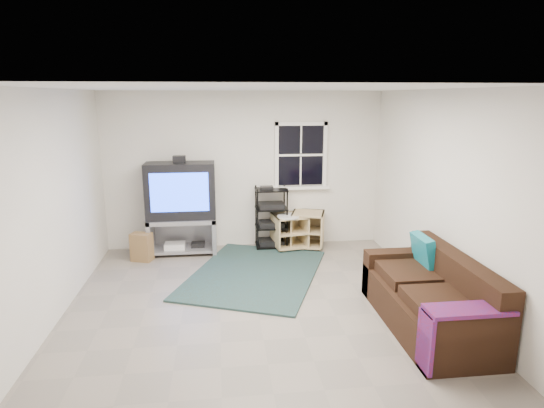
{
  "coord_description": "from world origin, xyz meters",
  "views": [
    {
      "loc": [
        -0.42,
        -5.22,
        2.52
      ],
      "look_at": [
        0.24,
        0.4,
        1.17
      ],
      "focal_mm": 30.0,
      "sensor_mm": 36.0,
      "label": 1
    }
  ],
  "objects": [
    {
      "name": "room",
      "position": [
        0.95,
        2.27,
        1.48
      ],
      "size": [
        4.6,
        4.62,
        4.6
      ],
      "color": "gray",
      "rests_on": "ground"
    },
    {
      "name": "tv_unit",
      "position": [
        -1.04,
        2.01,
        0.88
      ],
      "size": [
        1.09,
        0.55,
        1.6
      ],
      "color": "gray",
      "rests_on": "ground"
    },
    {
      "name": "av_rack",
      "position": [
        0.43,
        2.09,
        0.46
      ],
      "size": [
        0.53,
        0.38,
        1.05
      ],
      "color": "black",
      "rests_on": "ground"
    },
    {
      "name": "side_table_left",
      "position": [
        1.05,
        2.06,
        0.33
      ],
      "size": [
        0.65,
        0.65,
        0.61
      ],
      "rotation": [
        0.0,
        0.0,
        -0.3
      ],
      "color": "tan",
      "rests_on": "ground"
    },
    {
      "name": "side_table_right",
      "position": [
        0.72,
        2.04,
        0.34
      ],
      "size": [
        0.61,
        0.61,
        0.61
      ],
      "rotation": [
        0.0,
        0.0,
        0.17
      ],
      "color": "tan",
      "rests_on": "ground"
    },
    {
      "name": "sofa",
      "position": [
        1.88,
        -0.8,
        0.31
      ],
      "size": [
        0.87,
        1.95,
        0.89
      ],
      "color": "black",
      "rests_on": "ground"
    },
    {
      "name": "shag_rug",
      "position": [
        0.05,
        0.92,
        0.01
      ],
      "size": [
        2.42,
        2.78,
        0.03
      ],
      "primitive_type": "cube",
      "rotation": [
        0.0,
        0.0,
        -0.37
      ],
      "color": "black",
      "rests_on": "ground"
    },
    {
      "name": "paper_bag",
      "position": [
        -1.65,
        1.7,
        0.22
      ],
      "size": [
        0.36,
        0.29,
        0.44
      ],
      "primitive_type": "cube",
      "rotation": [
        0.0,
        0.0,
        -0.33
      ],
      "color": "brown",
      "rests_on": "ground"
    }
  ]
}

